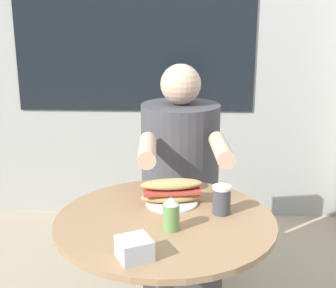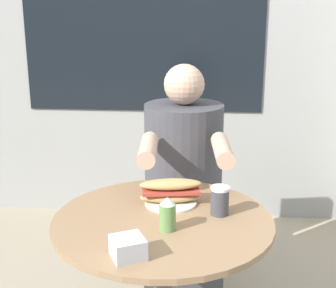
# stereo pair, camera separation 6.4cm
# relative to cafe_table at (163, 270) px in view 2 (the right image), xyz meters

# --- Properties ---
(storefront_wall) EXTENTS (8.00, 0.09, 2.80)m
(storefront_wall) POSITION_rel_cafe_table_xyz_m (-0.00, 1.70, 0.86)
(storefront_wall) COLOR #9E9E99
(storefront_wall) RESTS_ON ground_plane
(cafe_table) EXTENTS (0.75, 0.75, 0.74)m
(cafe_table) POSITION_rel_cafe_table_xyz_m (0.00, 0.00, 0.00)
(cafe_table) COLOR #997551
(cafe_table) RESTS_ON ground_plane
(diner_chair) EXTENTS (0.41, 0.41, 0.87)m
(diner_chair) POSITION_rel_cafe_table_xyz_m (0.03, 0.91, -0.02)
(diner_chair) COLOR #ADA393
(diner_chair) RESTS_ON ground_plane
(seated_diner) EXTENTS (0.39, 0.65, 1.19)m
(seated_diner) POSITION_rel_cafe_table_xyz_m (0.04, 0.56, -0.03)
(seated_diner) COLOR #424247
(seated_diner) RESTS_ON ground_plane
(sandwich_on_plate) EXTENTS (0.23, 0.19, 0.09)m
(sandwich_on_plate) POSITION_rel_cafe_table_xyz_m (0.02, 0.13, 0.24)
(sandwich_on_plate) COLOR white
(sandwich_on_plate) RESTS_ON cafe_table
(drink_cup) EXTENTS (0.07, 0.07, 0.10)m
(drink_cup) POSITION_rel_cafe_table_xyz_m (0.19, 0.05, 0.25)
(drink_cup) COLOR #424247
(drink_cup) RESTS_ON cafe_table
(napkin_box) EXTENTS (0.12, 0.12, 0.06)m
(napkin_box) POSITION_rel_cafe_table_xyz_m (-0.07, -0.26, 0.23)
(napkin_box) COLOR silver
(napkin_box) RESTS_ON cafe_table
(condiment_bottle) EXTENTS (0.05, 0.05, 0.11)m
(condiment_bottle) POSITION_rel_cafe_table_xyz_m (0.02, -0.08, 0.25)
(condiment_bottle) COLOR #66934C
(condiment_bottle) RESTS_ON cafe_table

